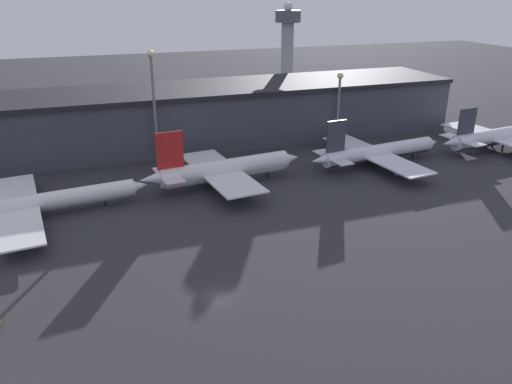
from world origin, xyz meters
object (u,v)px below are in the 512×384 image
(airplane_2, at_px, (224,170))
(control_tower, at_px, (287,49))
(airplane_3, at_px, (378,152))
(airplane_4, at_px, (503,136))
(airplane_1, at_px, (26,205))

(airplane_2, bearing_deg, control_tower, 50.56)
(airplane_2, height_order, airplane_3, airplane_2)
(airplane_4, height_order, control_tower, control_tower)
(airplane_3, xyz_separation_m, control_tower, (2.10, 66.11, 18.89))
(airplane_4, bearing_deg, airplane_2, 174.33)
(airplane_2, xyz_separation_m, control_tower, (43.43, 66.70, 18.41))
(airplane_1, relative_size, airplane_2, 1.21)
(airplane_2, bearing_deg, airplane_1, 179.90)
(control_tower, bearing_deg, airplane_1, -140.16)
(airplane_1, bearing_deg, control_tower, 33.47)
(airplane_2, distance_m, airplane_4, 82.57)
(airplane_1, bearing_deg, airplane_4, -3.79)
(airplane_1, height_order, airplane_4, airplane_4)
(airplane_4, bearing_deg, airplane_3, 174.21)
(airplane_2, height_order, control_tower, control_tower)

